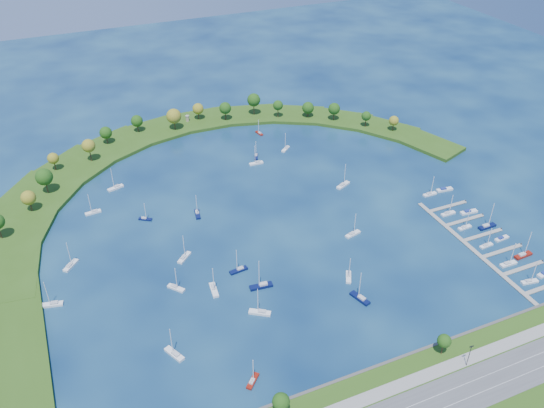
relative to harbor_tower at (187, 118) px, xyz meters
name	(u,v)px	position (x,y,z in m)	size (l,w,h in m)	color
ground	(267,218)	(6.55, -118.67, -4.03)	(700.00, 700.00, 0.00)	#071B44
breakwater	(153,188)	(-39.78, -69.95, -3.04)	(286.74, 247.64, 2.00)	#2E5015
breakwater_trees	(185,130)	(-9.17, -29.17, 6.48)	(238.91, 94.27, 15.00)	#382314
harbor_tower	(187,118)	(0.00, 0.00, 0.00)	(2.60, 2.60, 3.96)	gray
dock_system	(485,245)	(91.85, -179.67, -3.68)	(24.28, 82.00, 1.60)	gray
moored_boat_0	(176,287)	(-49.09, -151.19, -3.13)	(6.81, 7.61, 11.76)	white
moored_boat_1	(71,265)	(-88.42, -118.31, -3.10)	(7.65, 8.07, 12.78)	white
moored_boat_2	(239,270)	(-20.54, -150.99, -3.12)	(8.55, 3.29, 12.26)	#0A113E
moored_boat_3	(261,285)	(-15.31, -164.54, -3.04)	(10.22, 3.75, 14.69)	#0A113E
moored_boat_4	(184,257)	(-40.29, -133.04, -3.11)	(7.84, 7.61, 12.55)	white
moored_boat_5	(174,353)	(-59.09, -185.94, -3.09)	(6.15, 9.23, 13.25)	white
moored_boat_6	(253,380)	(-36.78, -208.72, -3.16)	(6.67, 6.64, 10.81)	maroon
moored_boat_7	(343,185)	(56.38, -107.66, -3.08)	(9.45, 6.15, 13.54)	white
moored_boat_8	(260,312)	(-21.70, -178.72, -3.09)	(8.85, 7.07, 13.18)	white
moored_boat_9	(259,133)	(37.81, -31.94, -3.18)	(3.17, 6.86, 9.74)	maroon
moored_boat_10	(145,218)	(-49.88, -96.12, -3.18)	(6.70, 5.27, 9.94)	#0A113E
moored_boat_11	(256,163)	(21.81, -66.65, -3.12)	(8.31, 2.49, 12.15)	white
moored_boat_12	(197,213)	(-24.72, -102.32, -3.12)	(3.62, 8.55, 12.17)	#0A113E
moored_boat_13	(52,304)	(-98.36, -140.71, -3.10)	(9.06, 4.35, 12.84)	white
moored_boat_14	(116,187)	(-58.23, -61.18, -3.10)	(9.12, 4.92, 12.91)	white
moored_boat_15	(93,212)	(-72.92, -80.00, -3.14)	(8.14, 2.98, 11.71)	white
moored_boat_16	(286,148)	(44.69, -57.66, -3.14)	(7.28, 6.65, 11.35)	white
moored_boat_17	(360,298)	(19.61, -187.63, -3.06)	(5.34, 9.86, 13.96)	#0A113E
moored_boat_18	(256,156)	(24.76, -59.02, -3.15)	(4.91, 7.68, 10.97)	#0A113E
moored_boat_19	(214,289)	(-34.63, -158.65, -3.09)	(3.40, 9.10, 13.06)	white
moored_boat_20	(349,276)	(21.89, -174.07, -3.14)	(5.74, 7.83, 11.43)	white
moored_boat_21	(353,234)	(39.08, -148.04, -3.12)	(8.63, 4.24, 12.22)	white
docked_boat_0	(530,281)	(92.08, -207.61, -3.15)	(7.96, 3.41, 11.33)	white
docked_boat_2	(508,263)	(92.07, -194.83, -3.12)	(8.30, 2.54, 12.11)	white
docked_boat_3	(523,255)	(102.55, -192.83, -3.08)	(9.38, 3.08, 13.60)	maroon
docked_boat_4	(486,245)	(92.09, -180.41, -3.17)	(7.17, 2.46, 10.36)	white
docked_boat_5	(502,238)	(102.54, -179.02, -3.45)	(7.86, 2.76, 1.57)	white
docked_boat_6	(465,227)	(92.08, -165.00, -3.16)	(7.47, 2.50, 10.82)	white
docked_boat_7	(487,226)	(102.54, -168.77, -3.06)	(9.57, 2.86, 13.99)	#0A113E
docked_boat_8	(448,213)	(92.07, -152.22, -3.14)	(7.90, 2.33, 11.57)	white
docked_boat_9	(469,212)	(102.52, -155.28, -3.35)	(9.33, 3.43, 1.86)	white
docked_boat_10	(430,194)	(94.48, -133.75, -3.14)	(7.78, 2.21, 11.42)	white
docked_boat_11	(444,189)	(104.42, -133.18, -3.35)	(9.27, 3.45, 1.85)	white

